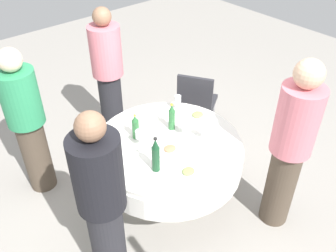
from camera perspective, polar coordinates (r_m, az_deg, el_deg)
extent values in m
plane|color=gray|center=(3.76, 0.00, -11.33)|extent=(10.00, 10.00, 0.00)
cylinder|color=white|center=(3.26, 0.00, -2.82)|extent=(1.31, 1.31, 0.04)
cylinder|color=white|center=(3.34, 0.00, -4.55)|extent=(1.34, 1.34, 0.22)
cylinder|color=slate|center=(3.58, 0.00, -8.76)|extent=(0.14, 0.14, 0.48)
cylinder|color=slate|center=(3.74, 0.00, -11.18)|extent=(0.56, 0.56, 0.03)
cylinder|color=#2D6B38|center=(3.34, 0.58, 0.97)|extent=(0.06, 0.06, 0.20)
cone|color=#2D6B38|center=(3.27, 0.60, 2.81)|extent=(0.05, 0.05, 0.06)
cylinder|color=gold|center=(3.25, 0.60, 3.35)|extent=(0.03, 0.03, 0.01)
cylinder|color=#194728|center=(2.91, -1.91, -5.13)|extent=(0.07, 0.07, 0.23)
cone|color=#194728|center=(2.81, -1.97, -2.75)|extent=(0.06, 0.06, 0.08)
cylinder|color=black|center=(2.78, -1.99, -1.99)|extent=(0.03, 0.03, 0.01)
cylinder|color=#2D6B38|center=(3.26, -5.05, -0.49)|extent=(0.06, 0.06, 0.18)
cone|color=#2D6B38|center=(3.19, -5.16, 1.19)|extent=(0.06, 0.06, 0.05)
cylinder|color=gold|center=(3.17, -5.19, 1.65)|extent=(0.02, 0.02, 0.01)
cylinder|color=white|center=(3.30, 5.39, -1.84)|extent=(0.06, 0.06, 0.00)
cylinder|color=white|center=(3.28, 5.42, -1.36)|extent=(0.01, 0.01, 0.07)
cylinder|color=white|center=(3.24, 5.49, -0.46)|extent=(0.07, 0.07, 0.06)
cylinder|color=maroon|center=(3.25, 5.47, -0.71)|extent=(0.06, 0.06, 0.03)
cylinder|color=white|center=(3.22, -4.36, -3.00)|extent=(0.06, 0.06, 0.00)
cylinder|color=white|center=(3.19, -4.40, -2.40)|extent=(0.01, 0.01, 0.08)
cylinder|color=white|center=(3.14, -4.46, -1.31)|extent=(0.07, 0.07, 0.07)
cylinder|color=white|center=(3.65, 1.51, 2.53)|extent=(0.06, 0.06, 0.00)
cylinder|color=white|center=(3.63, 1.53, 3.10)|extent=(0.01, 0.01, 0.08)
cylinder|color=white|center=(3.58, 1.55, 4.17)|extent=(0.06, 0.06, 0.08)
cylinder|color=maroon|center=(3.60, 1.54, 3.88)|extent=(0.05, 0.05, 0.03)
cylinder|color=white|center=(3.33, 2.49, -1.34)|extent=(0.06, 0.06, 0.00)
cylinder|color=white|center=(3.30, 2.51, -0.76)|extent=(0.01, 0.01, 0.08)
cylinder|color=white|center=(3.26, 2.54, 0.27)|extent=(0.07, 0.07, 0.07)
cylinder|color=white|center=(3.20, -8.45, -3.58)|extent=(0.06, 0.06, 0.00)
cylinder|color=white|center=(3.18, -8.52, -2.99)|extent=(0.01, 0.01, 0.08)
cylinder|color=white|center=(3.13, -8.64, -1.96)|extent=(0.06, 0.06, 0.06)
cylinder|color=maroon|center=(3.14, -8.61, -2.21)|extent=(0.05, 0.05, 0.03)
cylinder|color=white|center=(3.56, 4.61, 1.56)|extent=(0.26, 0.26, 0.02)
ellipsoid|color=#8C9E59|center=(3.55, 4.62, 1.80)|extent=(0.12, 0.10, 0.02)
cylinder|color=white|center=(3.15, 0.28, -3.75)|extent=(0.24, 0.24, 0.02)
ellipsoid|color=tan|center=(3.14, 0.28, -3.50)|extent=(0.11, 0.10, 0.02)
cylinder|color=white|center=(2.95, 3.16, -7.28)|extent=(0.24, 0.24, 0.02)
ellipsoid|color=#8C9E59|center=(2.93, 3.17, -7.03)|extent=(0.11, 0.09, 0.02)
cube|color=silver|center=(3.52, -2.38, 1.05)|extent=(0.13, 0.15, 0.00)
cylinder|color=#4C3F33|center=(3.46, 17.05, -8.78)|extent=(0.26, 0.26, 0.83)
cylinder|color=#D8727F|center=(3.01, 19.42, 0.82)|extent=(0.34, 0.34, 0.59)
sphere|color=#D8AD8C|center=(2.81, 21.09, 7.57)|extent=(0.23, 0.23, 0.23)
cylinder|color=#26262B|center=(4.35, -8.75, 3.12)|extent=(0.26, 0.26, 0.84)
cylinder|color=#D8727F|center=(4.01, -9.67, 11.41)|extent=(0.34, 0.34, 0.55)
sphere|color=#8C664C|center=(3.87, -10.25, 16.40)|extent=(0.20, 0.20, 0.20)
cylinder|color=#4C3F33|center=(3.86, -19.76, -4.24)|extent=(0.26, 0.26, 0.80)
cylinder|color=#2D8C59|center=(3.48, -21.98, 4.09)|extent=(0.34, 0.34, 0.53)
sphere|color=beige|center=(3.32, -23.42, 9.43)|extent=(0.21, 0.21, 0.21)
cylinder|color=#26262B|center=(2.95, -9.24, -17.34)|extent=(0.26, 0.26, 0.85)
cylinder|color=black|center=(2.42, -10.87, -7.34)|extent=(0.34, 0.34, 0.57)
sphere|color=#8C664C|center=(2.17, -12.00, -0.08)|extent=(0.19, 0.19, 0.19)
cube|color=#2D2D33|center=(4.33, 4.64, 3.77)|extent=(0.55, 0.55, 0.04)
cube|color=#2D2D33|center=(4.06, 4.17, 4.94)|extent=(0.25, 0.36, 0.42)
cylinder|color=gray|center=(4.57, 7.07, 2.03)|extent=(0.03, 0.03, 0.43)
cylinder|color=gray|center=(4.63, 2.95, 2.76)|extent=(0.03, 0.03, 0.43)
cylinder|color=gray|center=(4.30, 6.14, -0.43)|extent=(0.03, 0.03, 0.43)
cylinder|color=gray|center=(4.36, 1.78, 0.38)|extent=(0.03, 0.03, 0.43)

